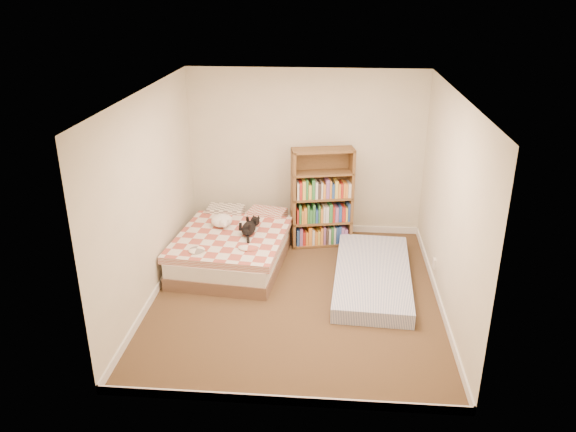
# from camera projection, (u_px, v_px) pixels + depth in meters

# --- Properties ---
(room) EXTENTS (3.51, 4.01, 2.51)m
(room) POSITION_uv_depth(u_px,v_px,m) (297.00, 205.00, 6.55)
(room) COLOR #432F1D
(room) RESTS_ON ground
(bed) EXTENTS (1.57, 2.05, 0.51)m
(bed) POSITION_uv_depth(u_px,v_px,m) (234.00, 245.00, 7.78)
(bed) COLOR brown
(bed) RESTS_ON room
(bookshelf) EXTENTS (0.94, 0.47, 1.46)m
(bookshelf) POSITION_uv_depth(u_px,v_px,m) (322.00, 209.00, 8.19)
(bookshelf) COLOR #54371C
(bookshelf) RESTS_ON room
(floor_mattress) EXTENTS (1.06, 2.15, 0.19)m
(floor_mattress) POSITION_uv_depth(u_px,v_px,m) (372.00, 275.00, 7.27)
(floor_mattress) COLOR #6675AB
(floor_mattress) RESTS_ON room
(black_cat) EXTENTS (0.30, 0.71, 0.16)m
(black_cat) POSITION_uv_depth(u_px,v_px,m) (249.00, 227.00, 7.61)
(black_cat) COLOR black
(black_cat) RESTS_ON bed
(white_dog) EXTENTS (0.39, 0.41, 0.16)m
(white_dog) POSITION_uv_depth(u_px,v_px,m) (222.00, 221.00, 7.80)
(white_dog) COLOR white
(white_dog) RESTS_ON bed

